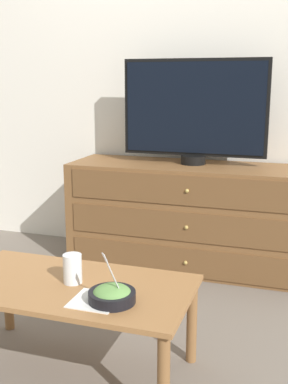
{
  "coord_description": "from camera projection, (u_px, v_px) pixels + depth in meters",
  "views": [
    {
      "loc": [
        0.74,
        -3.17,
        1.17
      ],
      "look_at": [
        0.12,
        -1.26,
        0.71
      ],
      "focal_mm": 45.0,
      "sensor_mm": 36.0,
      "label": 1
    }
  ],
  "objects": [
    {
      "name": "tv",
      "position": [
        194.0,
        110.0,
        2.96
      ],
      "size": [
        0.9,
        0.15,
        0.65
      ],
      "color": "black",
      "rests_on": "dresser"
    },
    {
      "name": "drink_cup",
      "position": [
        73.0,
        270.0,
        1.92
      ],
      "size": [
        0.08,
        0.08,
        0.12
      ],
      "color": "beige",
      "rests_on": "coffee_table"
    },
    {
      "name": "coffee_table",
      "position": [
        71.0,
        296.0,
        1.93
      ],
      "size": [
        0.97,
        0.51,
        0.39
      ],
      "color": "#9E6B3D",
      "rests_on": "ground_plane"
    },
    {
      "name": "dresser",
      "position": [
        195.0,
        217.0,
        3.06
      ],
      "size": [
        1.6,
        0.5,
        0.66
      ],
      "color": "brown",
      "rests_on": "ground_plane"
    },
    {
      "name": "takeout_bowl",
      "position": [
        112.0,
        295.0,
        1.75
      ],
      "size": [
        0.17,
        0.17,
        0.2
      ],
      "color": "black",
      "rests_on": "coffee_table"
    },
    {
      "name": "napkin",
      "position": [
        95.0,
        300.0,
        1.77
      ],
      "size": [
        0.17,
        0.17,
        0.0
      ],
      "color": "white",
      "rests_on": "coffee_table"
    },
    {
      "name": "wall_back",
      "position": [
        188.0,
        62.0,
        3.16
      ],
      "size": [
        12.0,
        0.05,
        2.6
      ],
      "color": "white",
      "rests_on": "ground_plane"
    },
    {
      "name": "ground_plane",
      "position": [
        183.0,
        250.0,
        3.43
      ],
      "size": [
        12.0,
        12.0,
        0.0
      ],
      "primitive_type": "plane",
      "color": "#70665B"
    }
  ]
}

